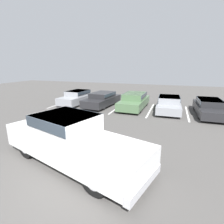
{
  "coord_description": "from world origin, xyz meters",
  "views": [
    {
      "loc": [
        2.83,
        -4.23,
        3.63
      ],
      "look_at": [
        -0.39,
        4.94,
        1.0
      ],
      "focal_mm": 28.0,
      "sensor_mm": 36.0,
      "label": 1
    }
  ],
  "objects": [
    {
      "name": "stall_stripe_a",
      "position": [
        -7.3,
        10.03,
        0.0
      ],
      "size": [
        0.12,
        4.73,
        0.01
      ],
      "primitive_type": "cube",
      "color": "white",
      "rests_on": "ground_plane"
    },
    {
      "name": "stall_stripe_d",
      "position": [
        1.2,
        10.03,
        0.0
      ],
      "size": [
        0.12,
        4.73,
        0.01
      ],
      "primitive_type": "cube",
      "color": "white",
      "rests_on": "ground_plane"
    },
    {
      "name": "ground_plane",
      "position": [
        0.0,
        0.0,
        0.0
      ],
      "size": [
        60.0,
        60.0,
        0.0
      ],
      "primitive_type": "plane",
      "color": "#4C4947"
    },
    {
      "name": "stall_stripe_b",
      "position": [
        -4.47,
        10.03,
        0.0
      ],
      "size": [
        0.12,
        4.73,
        0.01
      ],
      "primitive_type": "cube",
      "color": "white",
      "rests_on": "ground_plane"
    },
    {
      "name": "stall_stripe_c",
      "position": [
        -1.64,
        10.03,
        0.0
      ],
      "size": [
        0.12,
        4.73,
        0.01
      ],
      "primitive_type": "cube",
      "color": "white",
      "rests_on": "ground_plane"
    },
    {
      "name": "pickup_truck",
      "position": [
        -0.55,
        0.93,
        0.93
      ],
      "size": [
        6.41,
        3.61,
        1.86
      ],
      "rotation": [
        0.0,
        0.0,
        -0.29
      ],
      "color": "white",
      "rests_on": "ground_plane"
    },
    {
      "name": "parked_sedan_e",
      "position": [
        5.46,
        10.01,
        0.64
      ],
      "size": [
        1.81,
        4.71,
        1.19
      ],
      "rotation": [
        0.0,
        0.0,
        -1.55
      ],
      "color": "#232326",
      "rests_on": "ground_plane"
    },
    {
      "name": "stall_stripe_e",
      "position": [
        4.03,
        10.03,
        0.0
      ],
      "size": [
        0.12,
        4.73,
        0.01
      ],
      "primitive_type": "cube",
      "color": "white",
      "rests_on": "ground_plane"
    },
    {
      "name": "parked_sedan_c",
      "position": [
        -0.24,
        10.3,
        0.69
      ],
      "size": [
        1.97,
        4.71,
        1.31
      ],
      "rotation": [
        0.0,
        0.0,
        -1.6
      ],
      "color": "#4C6B47",
      "rests_on": "ground_plane"
    },
    {
      "name": "parked_sedan_d",
      "position": [
        2.6,
        10.15,
        0.65
      ],
      "size": [
        1.88,
        4.33,
        1.21
      ],
      "rotation": [
        0.0,
        0.0,
        -1.54
      ],
      "color": "gray",
      "rests_on": "ground_plane"
    },
    {
      "name": "parked_sedan_b",
      "position": [
        -3.17,
        10.18,
        0.65
      ],
      "size": [
        2.23,
        4.61,
        1.23
      ],
      "rotation": [
        0.0,
        0.0,
        -1.67
      ],
      "color": "#232326",
      "rests_on": "ground_plane"
    },
    {
      "name": "parked_sedan_a",
      "position": [
        -5.74,
        10.22,
        0.67
      ],
      "size": [
        2.02,
        4.36,
        1.27
      ],
      "rotation": [
        0.0,
        0.0,
        -1.64
      ],
      "color": "gray",
      "rests_on": "ground_plane"
    }
  ]
}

